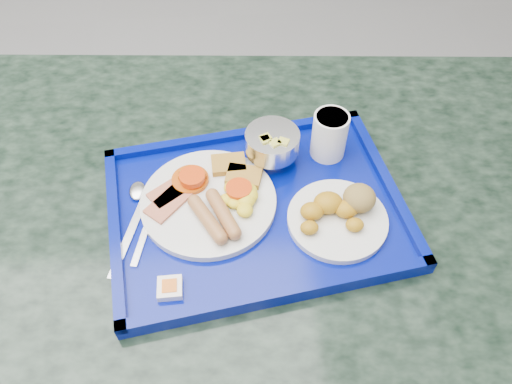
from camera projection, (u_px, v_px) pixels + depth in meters
table at (266, 270)px, 1.05m from camera, size 1.41×1.00×0.84m
tray at (256, 209)px, 0.87m from camera, size 0.55×0.43×0.03m
main_plate at (212, 199)px, 0.86m from camera, size 0.23×0.23×0.04m
bread_plate at (340, 213)px, 0.83m from camera, size 0.17×0.17×0.06m
fruit_bowl at (272, 143)px, 0.90m from camera, size 0.10×0.10×0.07m
juice_cup at (330, 134)px, 0.90m from camera, size 0.06×0.06×0.09m
spoon at (140, 202)px, 0.86m from camera, size 0.06×0.18×0.01m
knife at (132, 230)px, 0.83m from camera, size 0.06×0.19×0.00m
jam_packet at (170, 288)px, 0.75m from camera, size 0.04×0.04×0.01m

